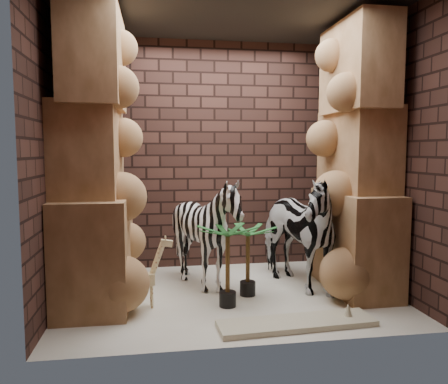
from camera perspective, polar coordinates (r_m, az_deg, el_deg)
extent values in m
plane|color=white|center=(4.83, 0.82, -13.39)|extent=(3.50, 3.50, 0.00)
plane|color=#282623|center=(4.79, 0.87, 22.94)|extent=(3.50, 3.50, 0.00)
plane|color=#301C17|center=(5.81, -1.26, 4.86)|extent=(3.50, 0.00, 3.50)
plane|color=#301C17|center=(3.35, 4.48, 4.42)|extent=(3.50, 0.00, 3.50)
plane|color=#301C17|center=(4.61, -21.19, 4.35)|extent=(0.00, 3.00, 3.00)
plane|color=#301C17|center=(5.17, 20.41, 4.45)|extent=(0.00, 3.00, 3.00)
imported|color=white|center=(4.97, 8.92, -3.86)|extent=(1.05, 1.44, 1.52)
imported|color=white|center=(4.88, -2.38, -6.18)|extent=(1.39, 1.54, 1.15)
cube|color=beige|center=(4.09, 9.57, -16.67)|extent=(1.45, 0.44, 0.05)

